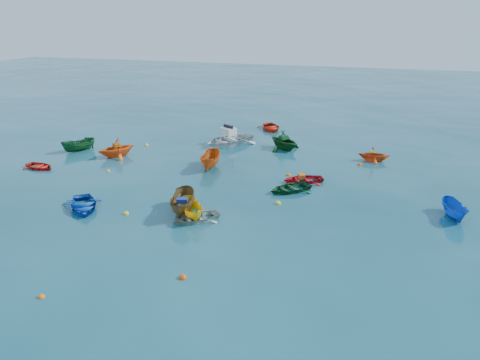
% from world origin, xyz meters
% --- Properties ---
extents(ground, '(160.00, 160.00, 0.00)m').
position_xyz_m(ground, '(0.00, 0.00, 0.00)').
color(ground, '#0A3C4A').
rests_on(ground, ground).
extents(dinghy_blue_sw, '(3.90, 4.05, 0.68)m').
position_xyz_m(dinghy_blue_sw, '(-7.78, -1.67, 0.00)').
color(dinghy_blue_sw, '#0E43B1').
rests_on(dinghy_blue_sw, ground).
extents(dinghy_white_near, '(3.31, 3.30, 0.57)m').
position_xyz_m(dinghy_white_near, '(-0.71, -1.13, 0.00)').
color(dinghy_white_near, silver).
rests_on(dinghy_white_near, ground).
extents(sampan_brown_mid, '(2.16, 3.70, 1.35)m').
position_xyz_m(sampan_brown_mid, '(-1.81, -0.35, 0.00)').
color(sampan_brown_mid, brown).
rests_on(sampan_brown_mid, ground).
extents(dinghy_orange_w, '(3.88, 4.02, 1.63)m').
position_xyz_m(dinghy_orange_w, '(-11.64, 8.41, 0.00)').
color(dinghy_orange_w, '#F95E17').
rests_on(dinghy_orange_w, ground).
extents(sampan_yellow_mid, '(2.52, 2.90, 1.09)m').
position_xyz_m(sampan_yellow_mid, '(-1.04, -0.80, 0.00)').
color(sampan_yellow_mid, yellow).
rests_on(sampan_yellow_mid, ground).
extents(dinghy_green_e, '(3.59, 3.55, 0.61)m').
position_xyz_m(dinghy_green_e, '(3.45, 5.00, 0.00)').
color(dinghy_green_e, '#114921').
rests_on(dinghy_green_e, ground).
extents(dinghy_red_nw, '(2.84, 2.28, 0.53)m').
position_xyz_m(dinghy_red_nw, '(-15.54, 3.94, 0.00)').
color(dinghy_red_nw, red).
rests_on(dinghy_red_nw, ground).
extents(sampan_orange_n, '(1.77, 3.54, 1.31)m').
position_xyz_m(sampan_orange_n, '(-3.29, 8.04, 0.00)').
color(sampan_orange_n, '#C55212').
rests_on(sampan_orange_n, ground).
extents(dinghy_green_n, '(4.26, 4.15, 1.70)m').
position_xyz_m(dinghy_green_n, '(0.90, 14.69, 0.00)').
color(dinghy_green_n, '#0F4315').
rests_on(dinghy_green_n, ground).
extents(dinghy_red_ne, '(3.41, 3.05, 0.58)m').
position_xyz_m(dinghy_red_ne, '(3.96, 7.03, 0.00)').
color(dinghy_red_ne, red).
rests_on(dinghy_red_ne, ground).
extents(sampan_blue_far, '(1.62, 2.88, 1.05)m').
position_xyz_m(sampan_blue_far, '(13.34, 3.75, 0.00)').
color(sampan_blue_far, blue).
rests_on(sampan_blue_far, ground).
extents(dinghy_red_far, '(3.65, 4.04, 0.69)m').
position_xyz_m(dinghy_red_far, '(-1.88, 21.18, 0.00)').
color(dinghy_red_far, red).
rests_on(dinghy_red_far, ground).
extents(dinghy_orange_far, '(2.52, 2.21, 1.26)m').
position_xyz_m(dinghy_orange_far, '(8.44, 13.50, 0.00)').
color(dinghy_orange_far, '#D94A14').
rests_on(dinghy_orange_far, ground).
extents(sampan_green_far, '(2.49, 3.09, 1.14)m').
position_xyz_m(sampan_green_far, '(-15.58, 8.86, 0.00)').
color(sampan_green_far, '#124E20').
rests_on(sampan_green_far, ground).
extents(motorboat_white, '(5.54, 6.07, 1.63)m').
position_xyz_m(motorboat_white, '(-4.18, 14.80, 0.00)').
color(motorboat_white, silver).
rests_on(motorboat_white, ground).
extents(tarp_green_a, '(0.70, 0.70, 0.27)m').
position_xyz_m(tarp_green_a, '(-0.63, -1.06, 0.42)').
color(tarp_green_a, '#124926').
rests_on(tarp_green_a, dinghy_white_near).
extents(tarp_blue_a, '(0.72, 0.61, 0.30)m').
position_xyz_m(tarp_blue_a, '(-1.78, -0.50, 0.82)').
color(tarp_blue_a, navy).
rests_on(tarp_blue_a, sampan_brown_mid).
extents(tarp_orange_a, '(0.73, 0.69, 0.28)m').
position_xyz_m(tarp_orange_a, '(-11.62, 8.45, 0.95)').
color(tarp_orange_a, '#B26212').
rests_on(tarp_orange_a, dinghy_orange_w).
extents(tarp_green_b, '(0.83, 0.87, 0.34)m').
position_xyz_m(tarp_green_b, '(0.82, 14.75, 1.02)').
color(tarp_green_b, '#134E21').
rests_on(tarp_green_b, dinghy_green_n).
extents(tarp_orange_b, '(0.63, 0.69, 0.27)m').
position_xyz_m(tarp_orange_b, '(3.87, 6.98, 0.43)').
color(tarp_orange_b, '#D25E15').
rests_on(tarp_orange_b, dinghy_red_ne).
extents(buoy_or_a, '(0.29, 0.29, 0.29)m').
position_xyz_m(buoy_or_a, '(-3.88, -10.11, 0.00)').
color(buoy_or_a, orange).
rests_on(buoy_or_a, ground).
extents(buoy_ye_a, '(0.35, 0.35, 0.35)m').
position_xyz_m(buoy_ye_a, '(-4.93, -1.56, 0.00)').
color(buoy_ye_a, yellow).
rests_on(buoy_ye_a, ground).
extents(buoy_or_b, '(0.37, 0.37, 0.37)m').
position_xyz_m(buoy_or_b, '(1.11, -6.97, 0.00)').
color(buoy_or_b, '#D5480B').
rests_on(buoy_or_b, ground).
extents(buoy_ye_b, '(0.29, 0.29, 0.29)m').
position_xyz_m(buoy_ye_b, '(-10.23, 4.88, 0.00)').
color(buoy_ye_b, yellow).
rests_on(buoy_ye_b, ground).
extents(buoy_or_c, '(0.34, 0.34, 0.34)m').
position_xyz_m(buoy_or_c, '(-1.45, -0.08, 0.00)').
color(buoy_or_c, orange).
rests_on(buoy_or_c, ground).
extents(buoy_ye_c, '(0.38, 0.38, 0.38)m').
position_xyz_m(buoy_ye_c, '(3.20, 2.66, 0.00)').
color(buoy_ye_c, yellow).
rests_on(buoy_ye_c, ground).
extents(buoy_or_d, '(0.33, 0.33, 0.33)m').
position_xyz_m(buoy_or_d, '(2.73, 8.01, 0.00)').
color(buoy_or_d, orange).
rests_on(buoy_or_d, ground).
extents(buoy_ye_d, '(0.33, 0.33, 0.33)m').
position_xyz_m(buoy_ye_d, '(-10.96, 12.14, 0.00)').
color(buoy_ye_d, yellow).
rests_on(buoy_ye_d, ground).
extents(buoy_or_e, '(0.37, 0.37, 0.37)m').
position_xyz_m(buoy_or_e, '(7.47, 12.12, 0.00)').
color(buoy_or_e, '#F25A0D').
rests_on(buoy_or_e, ground).
extents(buoy_ye_e, '(0.39, 0.39, 0.39)m').
position_xyz_m(buoy_ye_e, '(8.25, 15.93, 0.00)').
color(buoy_ye_e, yellow).
rests_on(buoy_ye_e, ground).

